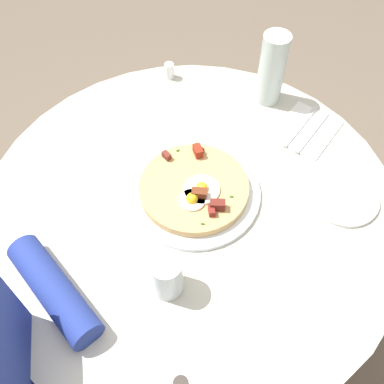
% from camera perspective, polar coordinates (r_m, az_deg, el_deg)
% --- Properties ---
extents(ground_plane, '(6.00, 6.00, 0.00)m').
position_cam_1_polar(ground_plane, '(1.71, -0.16, -15.17)').
color(ground_plane, '#6B5B4C').
extents(dining_table, '(1.01, 1.01, 0.74)m').
position_cam_1_polar(dining_table, '(1.20, -0.22, -5.79)').
color(dining_table, beige).
rests_on(dining_table, ground_plane).
extents(pizza_plate, '(0.32, 0.32, 0.01)m').
position_cam_1_polar(pizza_plate, '(1.06, 0.25, 0.00)').
color(pizza_plate, white).
rests_on(pizza_plate, dining_table).
extents(breakfast_pizza, '(0.26, 0.26, 0.05)m').
position_cam_1_polar(breakfast_pizza, '(1.05, 0.32, 0.53)').
color(breakfast_pizza, tan).
rests_on(breakfast_pizza, pizza_plate).
extents(bread_plate, '(0.17, 0.17, 0.01)m').
position_cam_1_polar(bread_plate, '(1.12, 18.91, -0.60)').
color(bread_plate, white).
rests_on(bread_plate, dining_table).
extents(napkin, '(0.22, 0.22, 0.00)m').
position_cam_1_polar(napkin, '(1.24, 14.55, 7.78)').
color(napkin, white).
rests_on(napkin, dining_table).
extents(fork, '(0.14, 0.13, 0.00)m').
position_cam_1_polar(fork, '(1.23, 15.32, 7.54)').
color(fork, silver).
rests_on(fork, napkin).
extents(knife, '(0.14, 0.13, 0.00)m').
position_cam_1_polar(knife, '(1.24, 13.86, 8.30)').
color(knife, silver).
rests_on(knife, napkin).
extents(water_glass, '(0.07, 0.07, 0.11)m').
position_cam_1_polar(water_glass, '(0.90, -3.30, -10.70)').
color(water_glass, silver).
rests_on(water_glass, dining_table).
extents(water_bottle, '(0.07, 0.07, 0.21)m').
position_cam_1_polar(water_bottle, '(1.24, 10.27, 15.33)').
color(water_bottle, silver).
rests_on(water_bottle, dining_table).
extents(salt_shaker, '(0.03, 0.03, 0.05)m').
position_cam_1_polar(salt_shaker, '(1.35, -2.94, 15.37)').
color(salt_shaker, white).
rests_on(salt_shaker, dining_table).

